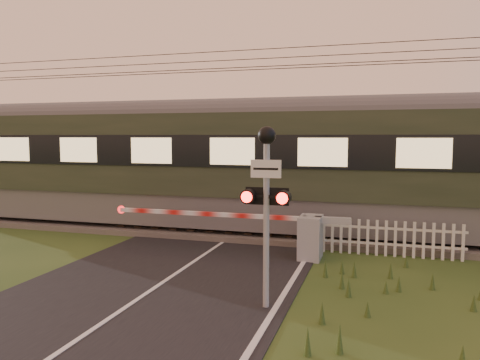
% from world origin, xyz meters
% --- Properties ---
extents(ground, '(160.00, 160.00, 0.00)m').
position_xyz_m(ground, '(0.00, 0.00, 0.00)').
color(ground, '#294219').
rests_on(ground, ground).
extents(road, '(6.00, 140.00, 0.03)m').
position_xyz_m(road, '(0.02, -0.23, 0.01)').
color(road, black).
rests_on(road, ground).
extents(track_bed, '(140.00, 3.40, 0.39)m').
position_xyz_m(track_bed, '(0.00, 6.50, 0.07)').
color(track_bed, '#47423D').
rests_on(track_bed, ground).
extents(overhead_wires, '(120.00, 0.62, 0.62)m').
position_xyz_m(overhead_wires, '(0.00, 6.50, 5.72)').
color(overhead_wires, black).
rests_on(overhead_wires, ground).
extents(boom_gate, '(6.88, 0.89, 1.19)m').
position_xyz_m(boom_gate, '(2.55, 3.73, 0.65)').
color(boom_gate, gray).
rests_on(boom_gate, ground).
extents(crossing_signal, '(0.88, 0.36, 3.46)m').
position_xyz_m(crossing_signal, '(2.56, -0.11, 2.38)').
color(crossing_signal, gray).
rests_on(crossing_signal, ground).
extents(picket_fence, '(3.86, 0.08, 0.99)m').
position_xyz_m(picket_fence, '(4.92, 4.60, 0.50)').
color(picket_fence, silver).
rests_on(picket_fence, ground).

